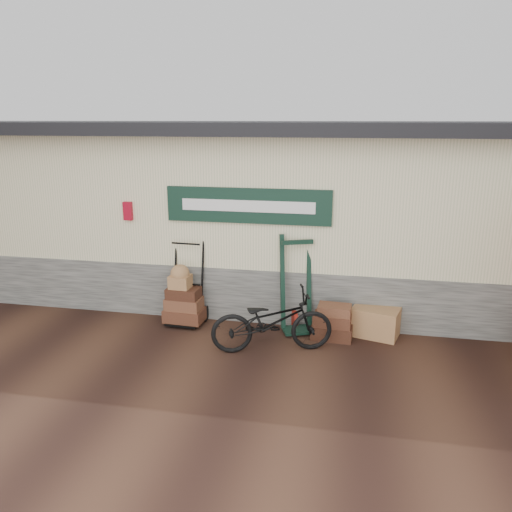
{
  "coord_description": "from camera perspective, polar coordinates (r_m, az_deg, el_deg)",
  "views": [
    {
      "loc": [
        1.29,
        -6.52,
        3.26
      ],
      "look_at": [
        -0.16,
        0.9,
        1.17
      ],
      "focal_mm": 35.0,
      "sensor_mm": 36.0,
      "label": 1
    }
  ],
  "objects": [
    {
      "name": "wicker_hamper",
      "position": [
        7.98,
        13.49,
        -7.32
      ],
      "size": [
        0.79,
        0.62,
        0.45
      ],
      "primitive_type": "cube",
      "rotation": [
        0.0,
        0.0,
        -0.27
      ],
      "color": "olive",
      "rests_on": "ground"
    },
    {
      "name": "suitcase_stack",
      "position": [
        7.75,
        8.71,
        -7.39
      ],
      "size": [
        0.64,
        0.42,
        0.54
      ],
      "primitive_type": null,
      "rotation": [
        0.0,
        0.0,
        -0.06
      ],
      "color": "#371E11",
      "rests_on": "ground"
    },
    {
      "name": "porter_trolley",
      "position": [
        8.2,
        -7.89,
        -2.45
      ],
      "size": [
        0.79,
        0.61,
        1.51
      ],
      "primitive_type": null,
      "rotation": [
        0.0,
        0.0,
        -0.05
      ],
      "color": "black",
      "rests_on": "ground"
    },
    {
      "name": "ground",
      "position": [
        7.4,
        -0.14,
        -10.65
      ],
      "size": [
        80.0,
        80.0,
        0.0
      ],
      "primitive_type": "plane",
      "color": "black",
      "rests_on": "ground"
    },
    {
      "name": "green_barrow",
      "position": [
        7.82,
        4.65,
        -3.18
      ],
      "size": [
        0.68,
        0.63,
        1.53
      ],
      "primitive_type": null,
      "rotation": [
        0.0,
        0.0,
        0.37
      ],
      "color": "black",
      "rests_on": "ground"
    },
    {
      "name": "station_building",
      "position": [
        9.49,
        3.04,
        5.47
      ],
      "size": [
        14.4,
        4.1,
        3.2
      ],
      "color": "#4C4C47",
      "rests_on": "ground"
    },
    {
      "name": "bicycle",
      "position": [
        7.18,
        1.83,
        -7.08
      ],
      "size": [
        1.09,
        1.85,
        1.02
      ],
      "primitive_type": "imported",
      "rotation": [
        0.0,
        0.0,
        1.86
      ],
      "color": "black",
      "rests_on": "ground"
    }
  ]
}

